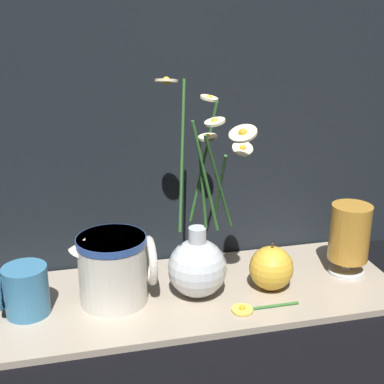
{
  "coord_description": "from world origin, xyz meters",
  "views": [
    {
      "loc": [
        -0.19,
        -0.82,
        0.49
      ],
      "look_at": [
        0.0,
        0.0,
        0.2
      ],
      "focal_mm": 50.0,
      "sensor_mm": 36.0,
      "label": 1
    }
  ],
  "objects_px": {
    "yellow_mug": "(25,291)",
    "ceramic_pitcher": "(114,267)",
    "tea_glass": "(351,236)",
    "vase_with_flowers": "(198,261)",
    "orange_fruit": "(271,268)"
  },
  "relations": [
    {
      "from": "yellow_mug",
      "to": "orange_fruit",
      "type": "xyz_separation_m",
      "value": [
        0.42,
        -0.01,
        -0.0
      ]
    },
    {
      "from": "ceramic_pitcher",
      "to": "tea_glass",
      "type": "distance_m",
      "value": 0.44
    },
    {
      "from": "yellow_mug",
      "to": "orange_fruit",
      "type": "height_order",
      "value": "orange_fruit"
    },
    {
      "from": "vase_with_flowers",
      "to": "tea_glass",
      "type": "height_order",
      "value": "vase_with_flowers"
    },
    {
      "from": "vase_with_flowers",
      "to": "ceramic_pitcher",
      "type": "xyz_separation_m",
      "value": [
        -0.14,
        0.01,
        -0.0
      ]
    },
    {
      "from": "yellow_mug",
      "to": "ceramic_pitcher",
      "type": "bearing_deg",
      "value": 1.98
    },
    {
      "from": "tea_glass",
      "to": "orange_fruit",
      "type": "bearing_deg",
      "value": -173.92
    },
    {
      "from": "yellow_mug",
      "to": "tea_glass",
      "type": "xyz_separation_m",
      "value": [
        0.58,
        0.0,
        0.04
      ]
    },
    {
      "from": "ceramic_pitcher",
      "to": "orange_fruit",
      "type": "bearing_deg",
      "value": -4.18
    },
    {
      "from": "yellow_mug",
      "to": "ceramic_pitcher",
      "type": "height_order",
      "value": "ceramic_pitcher"
    },
    {
      "from": "yellow_mug",
      "to": "orange_fruit",
      "type": "relative_size",
      "value": 0.96
    },
    {
      "from": "yellow_mug",
      "to": "vase_with_flowers",
      "type": "bearing_deg",
      "value": -1.39
    },
    {
      "from": "tea_glass",
      "to": "ceramic_pitcher",
      "type": "bearing_deg",
      "value": 179.62
    },
    {
      "from": "vase_with_flowers",
      "to": "yellow_mug",
      "type": "xyz_separation_m",
      "value": [
        -0.29,
        0.01,
        -0.02
      ]
    },
    {
      "from": "vase_with_flowers",
      "to": "tea_glass",
      "type": "xyz_separation_m",
      "value": [
        0.29,
        0.01,
        0.01
      ]
    }
  ]
}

